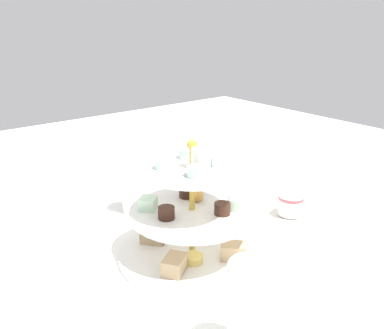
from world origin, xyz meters
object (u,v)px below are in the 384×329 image
object	(u,v)px
butter_knife_left	(19,300)
butter_knife_right	(362,268)
tiered_serving_stand	(192,220)
water_glass_tall_right	(252,310)
water_glass_mid_back	(134,190)
teacup_with_saucer	(290,206)
water_glass_short_left	(234,187)

from	to	relation	value
butter_knife_left	butter_knife_right	xyz separation A→B (m)	(0.30, 0.52, 0.00)
tiered_serving_stand	butter_knife_right	xyz separation A→B (m)	(0.24, 0.21, -0.07)
butter_knife_right	water_glass_tall_right	bearing A→B (deg)	143.47
water_glass_mid_back	tiered_serving_stand	bearing A→B (deg)	-4.13
water_glass_tall_right	butter_knife_right	world-z (taller)	water_glass_tall_right
water_glass_mid_back	butter_knife_left	bearing A→B (deg)	-61.78
teacup_with_saucer	butter_knife_left	distance (m)	0.60
water_glass_tall_right	butter_knife_left	xyz separation A→B (m)	(-0.31, -0.21, -0.07)
teacup_with_saucer	butter_knife_right	distance (m)	0.24
water_glass_tall_right	water_glass_mid_back	bearing A→B (deg)	166.78
butter_knife_left	water_glass_mid_back	xyz separation A→B (m)	(-0.18, 0.33, 0.05)
water_glass_short_left	butter_knife_right	bearing A→B (deg)	-3.73
water_glass_tall_right	butter_knife_left	world-z (taller)	water_glass_tall_right
butter_knife_right	water_glass_mid_back	size ratio (longest dim) A/B	1.63
water_glass_short_left	water_glass_mid_back	distance (m)	0.24
teacup_with_saucer	water_glass_mid_back	distance (m)	0.36
butter_knife_right	water_glass_mid_back	bearing A→B (deg)	73.36
water_glass_mid_back	butter_knife_right	bearing A→B (deg)	22.08
teacup_with_saucer	water_glass_mid_back	world-z (taller)	water_glass_mid_back
teacup_with_saucer	water_glass_mid_back	size ratio (longest dim) A/B	0.86
water_glass_tall_right	butter_knife_left	distance (m)	0.38
water_glass_tall_right	butter_knife_right	distance (m)	0.32
tiered_serving_stand	teacup_with_saucer	world-z (taller)	tiered_serving_stand
water_glass_mid_back	water_glass_tall_right	bearing A→B (deg)	-13.22
butter_knife_left	butter_knife_right	size ratio (longest dim) A/B	1.00
tiered_serving_stand	teacup_with_saucer	distance (m)	0.28
tiered_serving_stand	butter_knife_right	world-z (taller)	tiered_serving_stand
water_glass_short_left	teacup_with_saucer	size ratio (longest dim) A/B	0.86
water_glass_short_left	butter_knife_right	xyz separation A→B (m)	(0.36, -0.02, -0.04)
water_glass_short_left	butter_knife_left	size ratio (longest dim) A/B	0.45
tiered_serving_stand	butter_knife_left	world-z (taller)	tiered_serving_stand
butter_knife_right	teacup_with_saucer	bearing A→B (deg)	34.13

